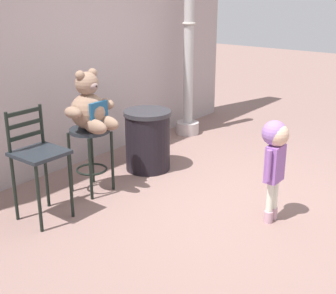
% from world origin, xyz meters
% --- Properties ---
extents(ground_plane, '(24.00, 24.00, 0.00)m').
position_xyz_m(ground_plane, '(0.00, 0.00, 0.00)').
color(ground_plane, '#83645D').
extents(building_wall, '(6.02, 0.30, 3.89)m').
position_xyz_m(building_wall, '(0.00, 2.20, 1.94)').
color(building_wall, '#A79798').
rests_on(building_wall, ground_plane).
extents(bar_stool_with_teddy, '(0.43, 0.43, 0.71)m').
position_xyz_m(bar_stool_with_teddy, '(-0.66, 1.28, 0.52)').
color(bar_stool_with_teddy, '#20262B').
rests_on(bar_stool_with_teddy, ground_plane).
extents(teddy_bear, '(0.59, 0.53, 0.63)m').
position_xyz_m(teddy_bear, '(-0.66, 1.25, 0.95)').
color(teddy_bear, '#876955').
rests_on(teddy_bear, bar_stool_with_teddy).
extents(child_walking, '(0.32, 0.25, 0.99)m').
position_xyz_m(child_walking, '(-0.08, -0.57, 0.72)').
color(child_walking, '#C296A9').
rests_on(child_walking, ground_plane).
extents(trash_bin, '(0.57, 0.57, 0.74)m').
position_xyz_m(trash_bin, '(0.21, 1.22, 0.37)').
color(trash_bin, black).
rests_on(trash_bin, ground_plane).
extents(lamppost, '(0.34, 0.34, 2.83)m').
position_xyz_m(lamppost, '(1.70, 1.69, 1.12)').
color(lamppost, '#B2A5A4').
rests_on(lamppost, ground_plane).
extents(bar_chair_empty, '(0.44, 0.44, 1.07)m').
position_xyz_m(bar_chair_empty, '(-1.39, 1.19, 0.63)').
color(bar_chair_empty, '#20262B').
rests_on(bar_chair_empty, ground_plane).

